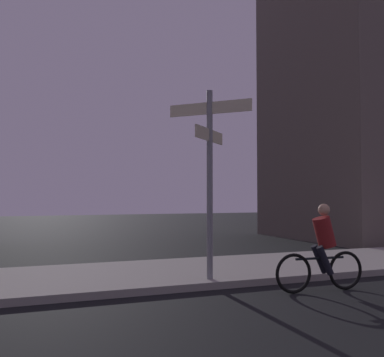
{
  "coord_description": "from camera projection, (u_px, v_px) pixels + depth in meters",
  "views": [
    {
      "loc": [
        -4.37,
        -1.88,
        1.75
      ],
      "look_at": [
        -1.26,
        6.1,
        2.1
      ],
      "focal_mm": 40.95,
      "sensor_mm": 36.0,
      "label": 1
    }
  ],
  "objects": [
    {
      "name": "sidewalk_kerb",
      "position": [
        224.0,
        269.0,
        10.04
      ],
      "size": [
        40.0,
        3.26,
        0.14
      ],
      "primitive_type": "cube",
      "color": "#9E9991",
      "rests_on": "ground_plane"
    },
    {
      "name": "signpost",
      "position": [
        210.0,
        165.0,
        8.61
      ],
      "size": [
        1.24,
        1.24,
        3.7
      ],
      "color": "gray",
      "rests_on": "sidewalk_kerb"
    },
    {
      "name": "cyclist",
      "position": [
        322.0,
        251.0,
        8.06
      ],
      "size": [
        1.82,
        0.35,
        1.61
      ],
      "color": "black",
      "rests_on": "ground_plane"
    }
  ]
}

